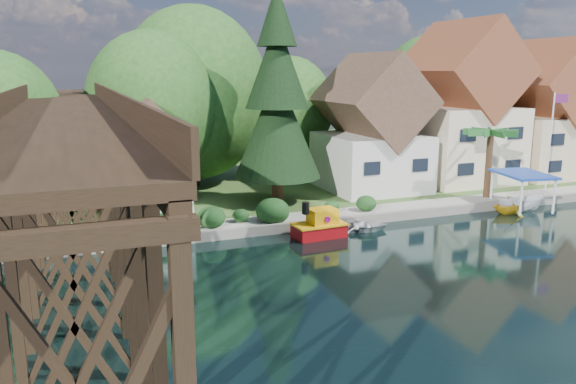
% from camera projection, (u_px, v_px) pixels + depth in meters
% --- Properties ---
extents(ground, '(140.00, 140.00, 0.00)m').
position_uv_depth(ground, '(401.00, 266.00, 29.63)').
color(ground, black).
rests_on(ground, ground).
extents(bank, '(140.00, 52.00, 0.50)m').
position_uv_depth(bank, '(231.00, 163.00, 60.60)').
color(bank, '#304C1E').
rests_on(bank, ground).
extents(seawall, '(60.00, 0.40, 0.62)m').
position_uv_depth(seawall, '(388.00, 217.00, 38.27)').
color(seawall, slate).
rests_on(seawall, ground).
extents(promenade, '(50.00, 2.60, 0.06)m').
position_uv_depth(promenade, '(403.00, 207.00, 40.11)').
color(promenade, gray).
rests_on(promenade, bank).
extents(trestle_bridge, '(4.12, 44.18, 9.30)m').
position_uv_depth(trestle_bridge, '(69.00, 169.00, 27.61)').
color(trestle_bridge, black).
rests_on(trestle_bridge, ground).
extents(house_left, '(7.64, 8.64, 11.02)m').
position_uv_depth(house_left, '(371.00, 133.00, 45.59)').
color(house_left, silver).
rests_on(house_left, bank).
extents(house_center, '(8.65, 9.18, 13.89)m').
position_uv_depth(house_center, '(460.00, 113.00, 48.92)').
color(house_center, beige).
rests_on(house_center, bank).
extents(house_right, '(8.15, 8.64, 12.45)m').
position_uv_depth(house_right, '(543.00, 118.00, 51.76)').
color(house_right, beige).
rests_on(house_right, bank).
extents(shed, '(5.09, 5.40, 7.85)m').
position_uv_depth(shed, '(149.00, 164.00, 38.19)').
color(shed, silver).
rests_on(shed, bank).
extents(bg_trees, '(49.90, 13.30, 10.57)m').
position_uv_depth(bg_trees, '(280.00, 104.00, 47.82)').
color(bg_trees, '#382314').
rests_on(bg_trees, bank).
extents(shrubs, '(15.76, 2.47, 1.70)m').
position_uv_depth(shrubs, '(263.00, 211.00, 36.21)').
color(shrubs, '#163A15').
rests_on(shrubs, bank).
extents(conifer, '(6.32, 6.32, 15.55)m').
position_uv_depth(conifer, '(277.00, 100.00, 40.17)').
color(conifer, '#382314').
rests_on(conifer, bank).
extents(palm_tree, '(4.87, 4.87, 5.58)m').
position_uv_depth(palm_tree, '(491.00, 135.00, 42.19)').
color(palm_tree, '#382314').
rests_on(palm_tree, bank).
extents(flagpole, '(1.22, 0.30, 7.90)m').
position_uv_depth(flagpole, '(553.00, 132.00, 44.30)').
color(flagpole, white).
rests_on(flagpole, bank).
extents(tugboat, '(3.38, 2.01, 2.37)m').
position_uv_depth(tugboat, '(320.00, 226.00, 34.61)').
color(tugboat, '#B20B11').
rests_on(tugboat, ground).
extents(boat_white_a, '(4.26, 3.56, 0.76)m').
position_uv_depth(boat_white_a, '(360.00, 225.00, 36.11)').
color(boat_white_a, silver).
rests_on(boat_white_a, ground).
extents(boat_canopy, '(3.88, 4.98, 2.87)m').
position_uv_depth(boat_canopy, '(521.00, 195.00, 40.70)').
color(boat_canopy, white).
rests_on(boat_canopy, ground).
extents(boat_yellow, '(2.92, 2.58, 1.45)m').
position_uv_depth(boat_yellow, '(510.00, 204.00, 40.31)').
color(boat_yellow, gold).
rests_on(boat_yellow, ground).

